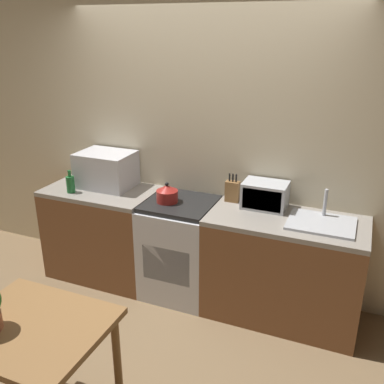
% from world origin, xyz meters
% --- Properties ---
extents(ground_plane, '(16.00, 16.00, 0.00)m').
position_xyz_m(ground_plane, '(0.00, 0.00, 0.00)').
color(ground_plane, brown).
extents(wall_back, '(10.00, 0.06, 2.60)m').
position_xyz_m(wall_back, '(0.00, 1.03, 1.30)').
color(wall_back, beige).
rests_on(wall_back, ground_plane).
extents(counter_left_run, '(1.03, 0.62, 0.90)m').
position_xyz_m(counter_left_run, '(-0.93, 0.69, 0.45)').
color(counter_left_run, brown).
rests_on(counter_left_run, ground_plane).
extents(counter_right_run, '(1.25, 0.62, 0.90)m').
position_xyz_m(counter_right_run, '(0.82, 0.69, 0.45)').
color(counter_right_run, brown).
rests_on(counter_right_run, ground_plane).
extents(stove_range, '(0.61, 0.62, 0.90)m').
position_xyz_m(stove_range, '(-0.11, 0.69, 0.45)').
color(stove_range, silver).
rests_on(stove_range, ground_plane).
extents(kettle, '(0.19, 0.19, 0.18)m').
position_xyz_m(kettle, '(-0.21, 0.65, 0.98)').
color(kettle, maroon).
rests_on(kettle, stove_range).
extents(microwave, '(0.50, 0.39, 0.33)m').
position_xyz_m(microwave, '(-0.91, 0.78, 1.07)').
color(microwave, silver).
rests_on(microwave, counter_left_run).
extents(bottle, '(0.08, 0.08, 0.21)m').
position_xyz_m(bottle, '(-1.13, 0.52, 0.98)').
color(bottle, '#1E662D').
rests_on(bottle, counter_left_run).
extents(knife_block, '(0.12, 0.07, 0.25)m').
position_xyz_m(knife_block, '(0.30, 0.88, 0.99)').
color(knife_block, brown).
rests_on(knife_block, counter_right_run).
extents(toaster_oven, '(0.36, 0.25, 0.22)m').
position_xyz_m(toaster_oven, '(0.60, 0.85, 1.01)').
color(toaster_oven, '#ADAFB5').
rests_on(toaster_oven, counter_right_run).
extents(sink_basin, '(0.50, 0.41, 0.24)m').
position_xyz_m(sink_basin, '(1.08, 0.70, 0.91)').
color(sink_basin, '#ADAFB5').
rests_on(sink_basin, counter_right_run).
extents(dining_table, '(0.82, 0.69, 0.78)m').
position_xyz_m(dining_table, '(-0.27, -0.99, 0.66)').
color(dining_table, brown).
rests_on(dining_table, ground_plane).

